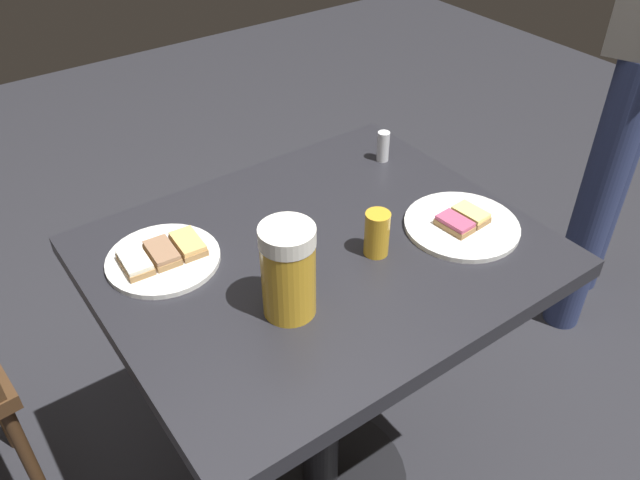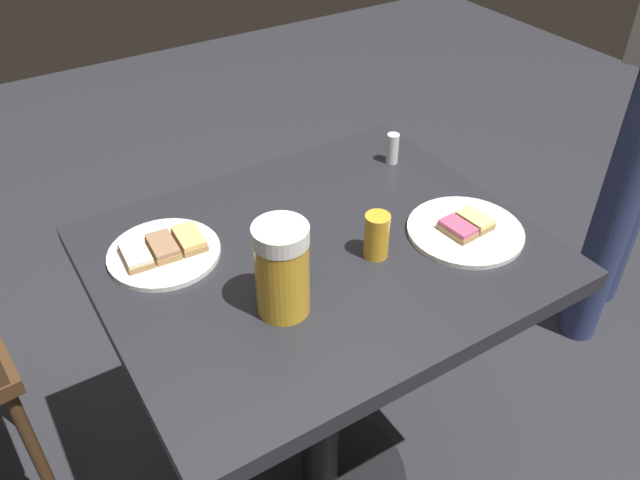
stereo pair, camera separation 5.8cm
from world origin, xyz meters
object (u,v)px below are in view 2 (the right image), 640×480
at_px(plate_far, 465,230).
at_px(salt_shaker, 392,148).
at_px(beer_mug, 283,268).
at_px(plate_near, 164,251).
at_px(beer_glass_small, 377,236).

bearing_deg(plate_far, salt_shaker, -98.24).
bearing_deg(beer_mug, plate_near, -62.91).
xyz_separation_m(plate_far, salt_shaker, (-0.04, -0.28, 0.03)).
relative_size(plate_far, beer_mug, 1.33).
bearing_deg(salt_shaker, beer_glass_small, 47.80).
bearing_deg(beer_glass_small, plate_far, 168.48).
bearing_deg(beer_glass_small, beer_mug, 8.31).
height_order(plate_near, salt_shaker, salt_shaker).
distance_m(plate_far, beer_glass_small, 0.19).
relative_size(plate_far, salt_shaker, 3.20).
relative_size(beer_mug, salt_shaker, 2.41).
height_order(plate_near, plate_far, same).
height_order(plate_near, beer_mug, beer_mug).
distance_m(beer_glass_small, salt_shaker, 0.33).
bearing_deg(beer_mug, salt_shaker, -147.25).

